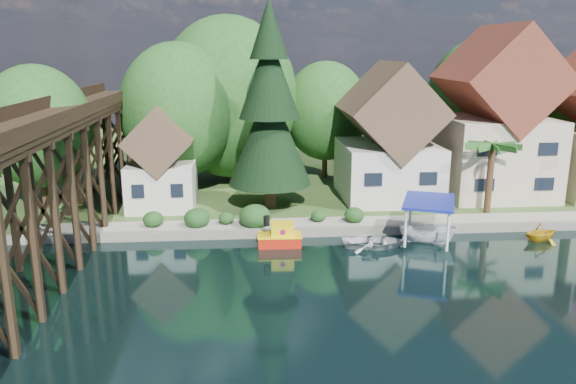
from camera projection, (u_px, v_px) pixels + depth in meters
name	position (u px, v px, depth m)	size (l,w,h in m)	color
ground	(333.00, 284.00, 30.59)	(140.00, 140.00, 0.00)	black
bank	(286.00, 160.00, 63.36)	(140.00, 52.00, 0.50)	#2C481D
seawall	(372.00, 231.00, 38.55)	(60.00, 0.40, 0.62)	slate
promenade	(396.00, 221.00, 39.90)	(50.00, 2.60, 0.06)	gray
trestle_bridge	(52.00, 173.00, 33.02)	(4.12, 44.18, 9.30)	black
house_left	(389.00, 142.00, 45.31)	(7.64, 8.64, 11.02)	beige
house_center	(495.00, 124.00, 46.17)	(8.65, 9.18, 13.89)	#C1B197
shed	(161.00, 165.00, 42.79)	(5.09, 5.40, 7.85)	beige
bg_trees	(308.00, 109.00, 49.39)	(49.90, 13.30, 10.57)	#382314
shrubs	(246.00, 215.00, 38.87)	(15.76, 2.47, 1.70)	#1B3F16
conifer	(270.00, 111.00, 41.61)	(6.29, 6.29, 15.50)	#382314
palm_tree	(492.00, 148.00, 40.92)	(4.97, 4.97, 5.61)	#382314
tugboat	(280.00, 236.00, 36.36)	(2.87, 1.60, 2.07)	red
boat_white_a	(374.00, 241.00, 36.19)	(2.91, 4.07, 0.84)	silver
boat_canopy	(428.00, 225.00, 36.66)	(4.55, 5.37, 2.93)	white
boat_yellow	(541.00, 231.00, 37.29)	(2.23, 2.59, 1.36)	gold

